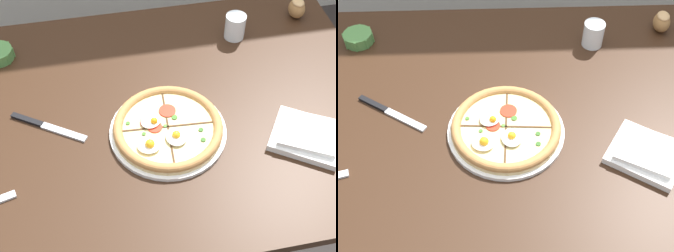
% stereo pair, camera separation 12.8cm
% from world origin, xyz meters
% --- Properties ---
extents(ground_plane, '(12.00, 12.00, 0.00)m').
position_xyz_m(ground_plane, '(0.00, 0.00, 0.00)').
color(ground_plane, '#2D2826').
extents(dining_table, '(1.37, 0.96, 0.72)m').
position_xyz_m(dining_table, '(0.00, 0.00, 0.63)').
color(dining_table, '#331E11').
rests_on(dining_table, ground_plane).
extents(pizza, '(0.32, 0.32, 0.06)m').
position_xyz_m(pizza, '(0.03, -0.09, 0.74)').
color(pizza, white).
rests_on(pizza, dining_table).
extents(napkin_folded, '(0.24, 0.23, 0.04)m').
position_xyz_m(napkin_folded, '(0.41, -0.19, 0.74)').
color(napkin_folded, white).
rests_on(napkin_folded, dining_table).
extents(bread_piece_near, '(0.06, 0.08, 0.07)m').
position_xyz_m(bread_piece_near, '(0.57, 0.34, 0.76)').
color(bread_piece_near, olive).
rests_on(bread_piece_near, dining_table).
extents(knife_main, '(0.21, 0.14, 0.01)m').
position_xyz_m(knife_main, '(-0.29, -0.01, 0.73)').
color(knife_main, silver).
rests_on(knife_main, dining_table).
extents(water_glass, '(0.07, 0.07, 0.08)m').
position_xyz_m(water_glass, '(0.33, 0.28, 0.76)').
color(water_glass, white).
rests_on(water_glass, dining_table).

